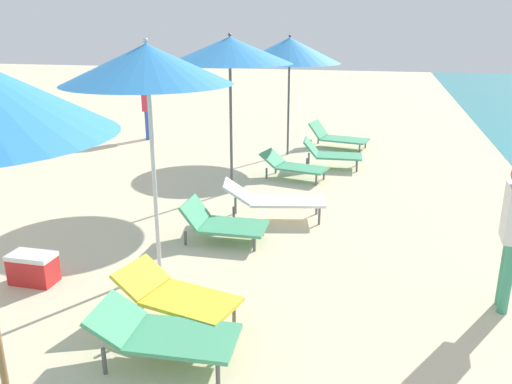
{
  "coord_description": "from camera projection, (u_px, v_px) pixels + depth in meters",
  "views": [
    {
      "loc": [
        2.54,
        3.54,
        2.95
      ],
      "look_at": [
        1.2,
        8.93,
        1.15
      ],
      "focal_mm": 36.22,
      "sensor_mm": 36.0,
      "label": 1
    }
  ],
  "objects": [
    {
      "name": "lounger_fourth_shoreside",
      "position": [
        222.0,
        223.0,
        7.35
      ],
      "size": [
        1.18,
        0.69,
        0.57
      ],
      "rotation": [
        0.0,
        0.0,
        0.03
      ],
      "color": "#4CA572",
      "rests_on": "ground"
    },
    {
      "name": "lounger_fourth_inland",
      "position": [
        176.0,
        295.0,
        5.28
      ],
      "size": [
        1.35,
        0.84,
        0.54
      ],
      "rotation": [
        0.0,
        0.0,
        -0.22
      ],
      "color": "yellow",
      "rests_on": "ground"
    },
    {
      "name": "lounger_third_shoreside",
      "position": [
        164.0,
        333.0,
        4.64
      ],
      "size": [
        1.34,
        0.68,
        0.53
      ],
      "rotation": [
        0.0,
        0.0,
        0.06
      ],
      "color": "#4CA572",
      "rests_on": "ground"
    },
    {
      "name": "umbrella_fourth",
      "position": [
        147.0,
        64.0,
        5.7
      ],
      "size": [
        1.93,
        1.93,
        2.82
      ],
      "color": "silver",
      "rests_on": "ground"
    },
    {
      "name": "umbrella_farthest",
      "position": [
        290.0,
        51.0,
        11.62
      ],
      "size": [
        2.33,
        2.33,
        2.75
      ],
      "color": "#4C4C51",
      "rests_on": "ground"
    },
    {
      "name": "lounger_fifth_inland",
      "position": [
        273.0,
        199.0,
        8.14
      ],
      "size": [
        1.68,
        0.9,
        0.62
      ],
      "rotation": [
        0.0,
        0.0,
        0.22
      ],
      "color": "white",
      "rests_on": "ground"
    },
    {
      "name": "umbrella_fifth",
      "position": [
        230.0,
        50.0,
        8.81
      ],
      "size": [
        2.18,
        2.18,
        2.82
      ],
      "color": "#4C4C51",
      "rests_on": "ground"
    },
    {
      "name": "lounger_fifth_shoreside",
      "position": [
        293.0,
        166.0,
        10.32
      ],
      "size": [
        1.4,
        0.82,
        0.52
      ],
      "rotation": [
        0.0,
        0.0,
        -0.21
      ],
      "color": "#4CA572",
      "rests_on": "ground"
    },
    {
      "name": "lounger_farthest_shoreside",
      "position": [
        337.0,
        137.0,
        12.94
      ],
      "size": [
        1.54,
        0.95,
        0.63
      ],
      "rotation": [
        0.0,
        0.0,
        -0.2
      ],
      "color": "#4CA572",
      "rests_on": "ground"
    },
    {
      "name": "cooler_box",
      "position": [
        33.0,
        268.0,
        6.15
      ],
      "size": [
        0.54,
        0.31,
        0.37
      ],
      "color": "red",
      "rests_on": "ground"
    },
    {
      "name": "person_walking_near",
      "position": [
        146.0,
        104.0,
        13.74
      ],
      "size": [
        0.35,
        0.42,
        1.57
      ],
      "rotation": [
        0.0,
        0.0,
        0.44
      ],
      "color": "#334CB2",
      "rests_on": "ground"
    },
    {
      "name": "lounger_farthest_inland",
      "position": [
        331.0,
        154.0,
        11.13
      ],
      "size": [
        1.28,
        0.68,
        0.61
      ],
      "rotation": [
        0.0,
        0.0,
        0.06
      ],
      "color": "#4CA572",
      "rests_on": "ground"
    }
  ]
}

